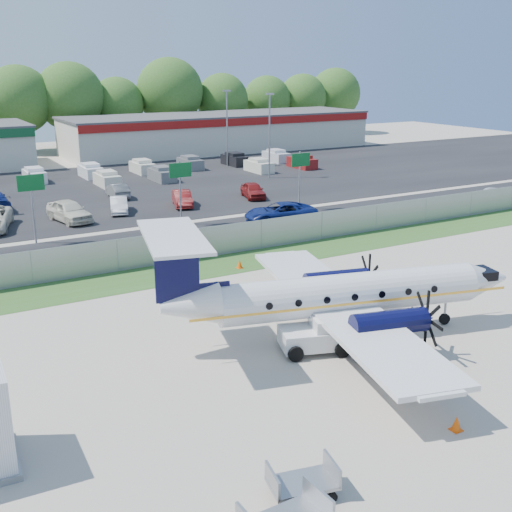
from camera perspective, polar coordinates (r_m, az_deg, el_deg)
ground at (r=29.92m, az=5.76°, el=-7.10°), size 170.00×170.00×0.00m
grass_verge at (r=39.63m, az=-4.31°, el=-1.01°), size 170.00×4.00×0.02m
access_road at (r=45.80m, az=-8.11°, el=1.31°), size 170.00×8.00×0.02m
parking_lot at (r=65.33m, az=-15.06°, el=5.51°), size 170.00×32.00×0.02m
perimeter_fence at (r=41.09m, az=-5.55°, el=1.05°), size 120.00×0.06×1.99m
building_east at (r=94.56m, az=-3.24°, el=10.95°), size 44.40×12.40×5.24m
sign_left at (r=46.56m, az=-19.33°, el=5.33°), size 1.80×0.26×5.00m
sign_mid at (r=49.67m, az=-6.75°, el=6.82°), size 1.80×0.26×5.00m
sign_right at (r=54.85m, az=3.96°, el=7.82°), size 1.80×0.26×5.00m
light_pole_ne at (r=70.50m, az=1.21°, el=11.15°), size 0.90×0.35×9.09m
light_pole_se at (r=79.20m, az=-2.60°, el=11.74°), size 0.90×0.35×9.09m
tree_line at (r=98.24m, az=-20.36°, el=8.62°), size 112.00×6.00×14.00m
aircraft at (r=29.19m, az=7.61°, el=-3.38°), size 17.67×17.29×5.39m
pushback_tug at (r=28.22m, az=5.38°, el=-6.96°), size 3.25×2.79×1.54m
baggage_cart_near at (r=19.64m, az=4.17°, el=-19.39°), size 2.14×1.54×1.02m
cone_port_wing at (r=23.62m, az=17.40°, el=-14.03°), size 0.38×0.38×0.54m
cone_starboard_wing at (r=39.33m, az=-1.47°, el=-0.73°), size 0.39×0.39×0.55m
road_car_mid at (r=50.86m, az=2.18°, el=2.99°), size 6.20×3.95×1.59m
road_car_east at (r=62.27m, az=20.26°, el=4.51°), size 5.02×3.52×1.35m
parked_car_b at (r=53.25m, az=-16.21°, el=2.96°), size 2.99×5.36×1.72m
parked_car_c at (r=55.48m, az=-12.05°, el=3.79°), size 2.46×4.21×1.31m
parked_car_d at (r=57.11m, az=-6.55°, el=4.42°), size 2.61×4.46×1.39m
parked_car_e at (r=60.34m, az=-0.27°, el=5.18°), size 2.73×4.53×1.44m
parked_car_g at (r=61.74m, az=-12.16°, el=5.08°), size 1.70×4.21×1.36m
far_parking_rows at (r=70.10m, az=-16.14°, el=6.15°), size 56.00×10.00×1.60m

